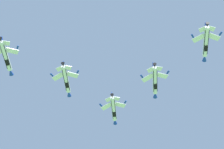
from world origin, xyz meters
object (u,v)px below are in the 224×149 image
fighter_jet_lead (114,109)px  fighter_jet_left_outer (6,57)px  fighter_jet_left_wing (66,80)px  fighter_jet_right_wing (155,81)px  fighter_jet_right_outer (206,42)px

fighter_jet_lead → fighter_jet_left_outer: 45.58m
fighter_jet_left_wing → fighter_jet_right_wing: bearing=1.8°
fighter_jet_lead → fighter_jet_right_wing: size_ratio=1.00×
fighter_jet_right_wing → fighter_jet_right_outer: size_ratio=1.00×
fighter_jet_left_outer → fighter_jet_right_outer: fighter_jet_right_outer is taller
fighter_jet_left_wing → fighter_jet_right_wing: (29.81, 12.22, -2.41)m
fighter_jet_lead → fighter_jet_left_outer: (-22.16, -39.81, -1.37)m
fighter_jet_left_wing → fighter_jet_left_outer: bearing=-143.2°
fighter_jet_lead → fighter_jet_left_wing: 22.59m
fighter_jet_left_wing → fighter_jet_left_outer: (-12.46, -19.42, -2.19)m
fighter_jet_lead → fighter_jet_right_outer: 43.73m
fighter_jet_lead → fighter_jet_right_wing: (20.10, -8.17, -1.59)m
fighter_jet_left_wing → fighter_jet_right_outer: (51.06, 6.33, 1.25)m
fighter_jet_left_wing → fighter_jet_left_outer: size_ratio=1.00×
fighter_jet_left_outer → fighter_jet_right_outer: bearing=1.6°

